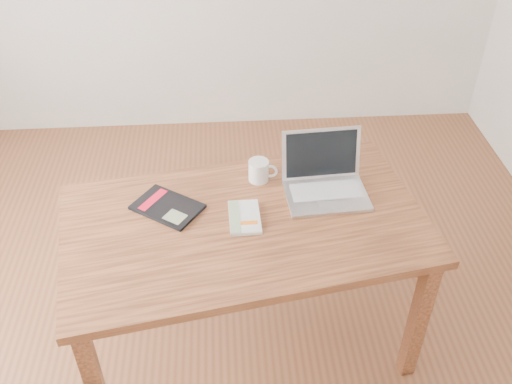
{
  "coord_description": "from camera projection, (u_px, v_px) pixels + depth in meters",
  "views": [
    {
      "loc": [
        0.09,
        -1.72,
        2.28
      ],
      "look_at": [
        0.21,
        0.07,
        0.85
      ],
      "focal_mm": 40.0,
      "sensor_mm": 36.0,
      "label": 1
    }
  ],
  "objects": [
    {
      "name": "coffee_mug",
      "position": [
        259.0,
        170.0,
        2.49
      ],
      "size": [
        0.13,
        0.09,
        0.1
      ],
      "rotation": [
        0.0,
        0.0,
        -0.16
      ],
      "color": "white",
      "rests_on": "desk"
    },
    {
      "name": "laptop",
      "position": [
        325.0,
        181.0,
        2.43
      ],
      "size": [
        0.36,
        0.32,
        0.24
      ],
      "rotation": [
        0.0,
        0.0,
        0.07
      ],
      "color": "silver",
      "rests_on": "desk"
    },
    {
      "name": "black_guidebook",
      "position": [
        167.0,
        207.0,
        2.37
      ],
      "size": [
        0.33,
        0.3,
        0.01
      ],
      "rotation": [
        0.0,
        0.0,
        0.96
      ],
      "color": "black",
      "rests_on": "desk"
    },
    {
      "name": "white_guidebook",
      "position": [
        244.0,
        217.0,
        2.31
      ],
      "size": [
        0.13,
        0.21,
        0.02
      ],
      "rotation": [
        0.0,
        0.0,
        0.02
      ],
      "color": "silver",
      "rests_on": "desk"
    },
    {
      "name": "desk",
      "position": [
        245.0,
        237.0,
        2.36
      ],
      "size": [
        1.58,
        1.08,
        0.75
      ],
      "rotation": [
        0.0,
        0.0,
        0.18
      ],
      "color": "brown",
      "rests_on": "ground"
    },
    {
      "name": "room",
      "position": [
        174.0,
        91.0,
        1.91
      ],
      "size": [
        4.04,
        4.04,
        2.7
      ],
      "color": "brown",
      "rests_on": "ground"
    }
  ]
}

